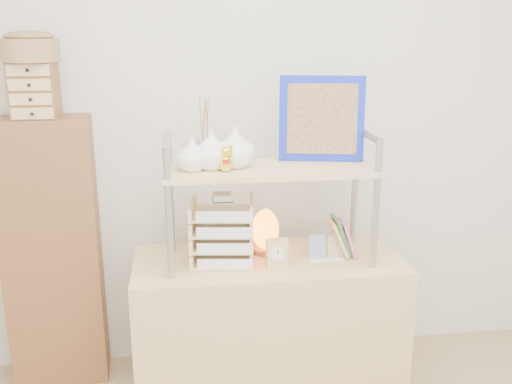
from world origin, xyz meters
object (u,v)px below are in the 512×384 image
Objects in this scene: cabinet at (53,254)px; letter_tray at (223,235)px; desk at (268,333)px; salt_lamp at (265,231)px.

letter_tray is (0.81, -0.38, 0.20)m from cabinet.
letter_tray is at bearing -178.38° from desk.
cabinet is 0.92m from letter_tray.
cabinet is at bearing 155.17° from letter_tray.
letter_tray is (-0.21, -0.01, 0.50)m from desk.
cabinet is at bearing 160.01° from desk.
salt_lamp is at bearing 21.59° from letter_tray.
letter_tray is 1.50× the size of salt_lamp.
letter_tray is 0.21m from salt_lamp.
salt_lamp is (0.20, 0.08, -0.02)m from letter_tray.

